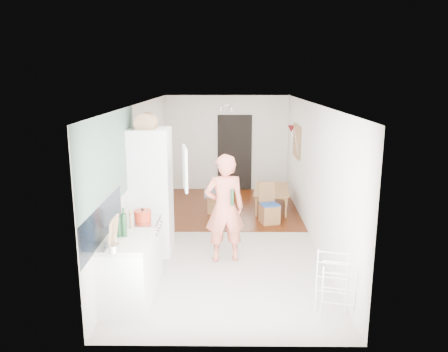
{
  "coord_description": "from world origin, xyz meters",
  "views": [
    {
      "loc": [
        0.03,
        -7.89,
        2.99
      ],
      "look_at": [
        -0.05,
        0.2,
        1.13
      ],
      "focal_mm": 35.0,
      "sensor_mm": 36.0,
      "label": 1
    }
  ],
  "objects_px": {
    "dining_chair": "(270,204)",
    "stool": "(216,205)",
    "drying_rack": "(335,286)",
    "person": "(225,199)",
    "dining_table": "(273,200)"
  },
  "relations": [
    {
      "from": "dining_chair",
      "to": "stool",
      "type": "relative_size",
      "value": 2.08
    },
    {
      "from": "person",
      "to": "dining_table",
      "type": "xyz_separation_m",
      "value": [
        1.08,
        2.84,
        -0.85
      ]
    },
    {
      "from": "dining_table",
      "to": "dining_chair",
      "type": "relative_size",
      "value": 1.4
    },
    {
      "from": "person",
      "to": "stool",
      "type": "relative_size",
      "value": 5.24
    },
    {
      "from": "dining_chair",
      "to": "dining_table",
      "type": "bearing_deg",
      "value": 64.46
    },
    {
      "from": "dining_table",
      "to": "stool",
      "type": "distance_m",
      "value": 1.33
    },
    {
      "from": "person",
      "to": "drying_rack",
      "type": "relative_size",
      "value": 2.6
    },
    {
      "from": "stool",
      "to": "drying_rack",
      "type": "distance_m",
      "value": 4.52
    },
    {
      "from": "dining_chair",
      "to": "stool",
      "type": "distance_m",
      "value": 1.32
    },
    {
      "from": "person",
      "to": "stool",
      "type": "height_order",
      "value": "person"
    },
    {
      "from": "drying_rack",
      "to": "dining_chair",
      "type": "bearing_deg",
      "value": 112.04
    },
    {
      "from": "person",
      "to": "dining_table",
      "type": "bearing_deg",
      "value": -120.14
    },
    {
      "from": "person",
      "to": "dining_table",
      "type": "distance_m",
      "value": 3.16
    },
    {
      "from": "drying_rack",
      "to": "person",
      "type": "bearing_deg",
      "value": 143.63
    },
    {
      "from": "dining_chair",
      "to": "drying_rack",
      "type": "relative_size",
      "value": 1.03
    }
  ]
}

